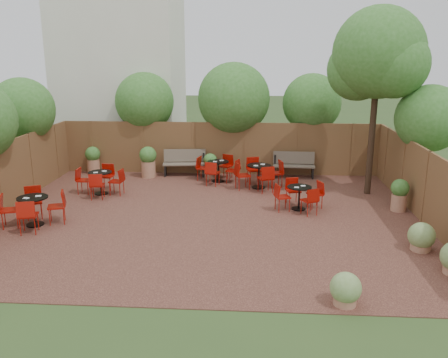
{
  "coord_description": "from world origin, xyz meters",
  "views": [
    {
      "loc": [
        1.35,
        -12.56,
        4.51
      ],
      "look_at": [
        0.47,
        0.5,
        1.0
      ],
      "focal_mm": 37.63,
      "sensor_mm": 36.0,
      "label": 1
    }
  ],
  "objects": [
    {
      "name": "courtyard_tree",
      "position": [
        5.08,
        2.62,
        4.35
      ],
      "size": [
        2.92,
        2.84,
        5.93
      ],
      "rotation": [
        0.0,
        0.0,
        -0.38
      ],
      "color": "black",
      "rests_on": "courtyard_paving"
    },
    {
      "name": "overhang_foliage",
      "position": [
        -1.92,
        2.95,
        2.72
      ],
      "size": [
        15.53,
        10.7,
        2.77
      ],
      "color": "#326A22",
      "rests_on": "ground"
    },
    {
      "name": "planters",
      "position": [
        -1.12,
        3.7,
        0.59
      ],
      "size": [
        11.02,
        4.35,
        1.16
      ],
      "color": "#A26D51",
      "rests_on": "courtyard_paving"
    },
    {
      "name": "courtyard_paving",
      "position": [
        0.0,
        0.0,
        0.01
      ],
      "size": [
        12.0,
        10.0,
        0.02
      ],
      "primitive_type": "cube",
      "color": "#3D2019",
      "rests_on": "ground"
    },
    {
      "name": "neighbour_building",
      "position": [
        -4.5,
        8.0,
        4.0
      ],
      "size": [
        5.0,
        4.0,
        8.0
      ],
      "primitive_type": "cube",
      "color": "silver",
      "rests_on": "ground"
    },
    {
      "name": "fence_right",
      "position": [
        6.0,
        0.0,
        1.0
      ],
      "size": [
        0.08,
        10.0,
        2.0
      ],
      "primitive_type": "cube",
      "color": "brown",
      "rests_on": "ground"
    },
    {
      "name": "park_bench_right",
      "position": [
        2.8,
        4.63,
        0.51
      ],
      "size": [
        1.55,
        0.56,
        0.95
      ],
      "rotation": [
        0.0,
        0.0,
        -0.05
      ],
      "color": "brown",
      "rests_on": "courtyard_paving"
    },
    {
      "name": "park_bench_left",
      "position": [
        -1.32,
        4.63,
        0.52
      ],
      "size": [
        1.63,
        0.69,
        0.98
      ],
      "rotation": [
        0.0,
        0.0,
        0.11
      ],
      "color": "brown",
      "rests_on": "courtyard_paving"
    },
    {
      "name": "ground",
      "position": [
        0.0,
        0.0,
        0.0
      ],
      "size": [
        80.0,
        80.0,
        0.0
      ],
      "primitive_type": "plane",
      "color": "#354F23",
      "rests_on": "ground"
    },
    {
      "name": "bistro_tables",
      "position": [
        -0.94,
        1.75,
        0.47
      ],
      "size": [
        8.8,
        6.42,
        0.93
      ],
      "color": "black",
      "rests_on": "courtyard_paving"
    },
    {
      "name": "fence_back",
      "position": [
        0.0,
        5.0,
        1.0
      ],
      "size": [
        12.0,
        0.08,
        2.0
      ],
      "primitive_type": "cube",
      "color": "brown",
      "rests_on": "ground"
    },
    {
      "name": "low_shrubs",
      "position": [
        4.8,
        -3.2,
        0.35
      ],
      "size": [
        3.16,
        3.24,
        0.71
      ],
      "color": "#A26D51",
      "rests_on": "courtyard_paving"
    }
  ]
}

